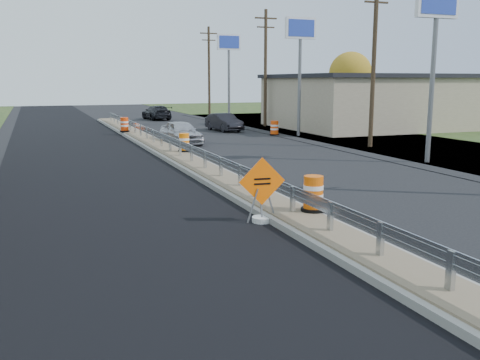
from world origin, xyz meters
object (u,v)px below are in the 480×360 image
object	(u,v)px
car_dark_mid	(224,122)
car_dark_far	(157,113)
car_silver	(181,132)
barrel_shoulder_mid	(274,128)
caution_sign	(262,206)
barrel_median_near	(313,194)
barrel_median_mid	(184,143)
barrel_median_far	(124,125)

from	to	relation	value
car_dark_mid	car_dark_far	bearing A→B (deg)	91.69
car_silver	car_dark_far	size ratio (longest dim) A/B	0.87
barrel_shoulder_mid	car_silver	world-z (taller)	car_silver
car_dark_far	caution_sign	bearing A→B (deg)	77.02
barrel_median_near	barrel_median_mid	xyz separation A→B (m)	(0.00, 13.42, -0.03)
car_silver	car_dark_far	bearing A→B (deg)	76.28
car_dark_far	barrel_median_mid	bearing A→B (deg)	75.98
barrel_median_mid	barrel_shoulder_mid	size ratio (longest dim) A/B	0.92
barrel_median_near	barrel_median_far	bearing A→B (deg)	92.50
barrel_median_near	car_dark_mid	xyz separation A→B (m)	(6.45, 25.64, -0.04)
caution_sign	barrel_median_far	xyz separation A→B (m)	(0.36, 25.02, 0.26)
barrel_shoulder_mid	car_dark_mid	distance (m)	4.87
caution_sign	barrel_median_near	xyz separation A→B (m)	(1.46, -0.18, 0.25)
barrel_median_near	car_silver	bearing A→B (deg)	86.17
barrel_shoulder_mid	car_dark_mid	bearing A→B (deg)	116.85
car_dark_far	barrel_median_far	bearing A→B (deg)	64.49
barrel_median_near	barrel_shoulder_mid	bearing A→B (deg)	67.89
caution_sign	barrel_median_near	distance (m)	1.49
barrel_median_near	barrel_median_mid	world-z (taller)	barrel_median_near
barrel_median_near	car_dark_far	bearing A→B (deg)	83.80
caution_sign	car_dark_far	size ratio (longest dim) A/B	0.37
caution_sign	car_dark_mid	xyz separation A→B (m)	(7.91, 25.46, 0.21)
car_dark_far	car_silver	bearing A→B (deg)	77.02
barrel_median_far	car_dark_far	distance (m)	15.07
barrel_median_near	car_silver	size ratio (longest dim) A/B	0.24
barrel_median_far	car_silver	distance (m)	6.93
barrel_median_near	barrel_median_far	world-z (taller)	barrel_median_far
barrel_shoulder_mid	car_dark_far	xyz separation A→B (m)	(-4.38, 17.99, 0.20)
barrel_median_near	barrel_median_far	distance (m)	25.23
car_silver	car_dark_far	distance (m)	20.83
car_dark_mid	barrel_median_mid	bearing A→B (deg)	-125.22
barrel_median_far	barrel_shoulder_mid	size ratio (longest dim) A/B	1.00
barrel_median_mid	barrel_shoulder_mid	world-z (taller)	barrel_median_mid
car_silver	barrel_median_far	bearing A→B (deg)	104.44
barrel_median_mid	barrel_shoulder_mid	xyz separation A→B (m)	(8.65, 7.87, -0.19)
caution_sign	car_dark_mid	world-z (taller)	caution_sign
barrel_median_near	barrel_median_far	size ratio (longest dim) A/B	0.98
barrel_median_mid	barrel_median_far	distance (m)	11.83
barrel_median_near	car_dark_far	size ratio (longest dim) A/B	0.21
barrel_median_near	car_dark_mid	world-z (taller)	car_dark_mid
caution_sign	barrel_median_near	world-z (taller)	caution_sign
barrel_median_near	car_silver	xyz separation A→B (m)	(1.25, 18.68, 0.00)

